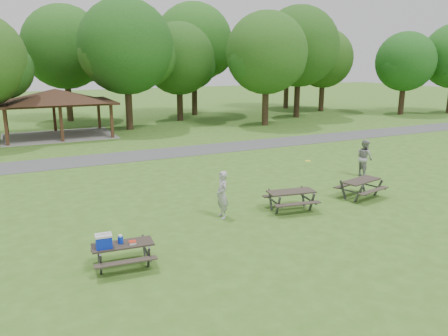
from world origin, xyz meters
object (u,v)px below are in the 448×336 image
picnic_table_near (117,246)px  frisbee_catcher (365,158)px  picnic_table_middle (291,196)px  frisbee_thrower (222,195)px

picnic_table_near → frisbee_catcher: (14.04, 4.91, 0.27)m
picnic_table_middle → picnic_table_near: bearing=-164.6°
picnic_table_middle → frisbee_catcher: frisbee_catcher is taller
picnic_table_middle → frisbee_catcher: bearing=23.4°
frisbee_thrower → picnic_table_near: bearing=-58.9°
picnic_table_near → picnic_table_middle: (7.50, 2.07, -0.09)m
picnic_table_near → frisbee_thrower: 5.24m
frisbee_thrower → frisbee_catcher: bearing=106.9°
picnic_table_near → picnic_table_middle: size_ratio=0.88×
frisbee_catcher → picnic_table_near: bearing=116.0°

